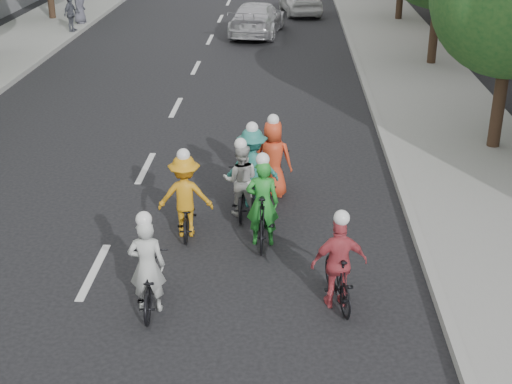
# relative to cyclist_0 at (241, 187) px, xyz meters

# --- Properties ---
(ground) EXTENTS (120.00, 120.00, 0.00)m
(ground) POSITION_rel_cyclist_0_xyz_m (-2.51, -2.59, -0.60)
(ground) COLOR black
(ground) RESTS_ON ground
(sidewalk_right) EXTENTS (4.00, 80.00, 0.15)m
(sidewalk_right) POSITION_rel_cyclist_0_xyz_m (5.49, 7.41, -0.53)
(sidewalk_right) COLOR gray
(sidewalk_right) RESTS_ON ground
(curb_right) EXTENTS (0.18, 80.00, 0.18)m
(curb_right) POSITION_rel_cyclist_0_xyz_m (3.54, 7.41, -0.51)
(curb_right) COLOR #999993
(curb_right) RESTS_ON ground
(cyclist_0) EXTENTS (0.76, 1.67, 1.70)m
(cyclist_0) POSITION_rel_cyclist_0_xyz_m (0.00, 0.00, 0.00)
(cyclist_0) COLOR black
(cyclist_0) RESTS_ON ground
(cyclist_1) EXTENTS (1.00, 1.61, 1.75)m
(cyclist_1) POSITION_rel_cyclist_0_xyz_m (1.83, -3.43, 0.04)
(cyclist_1) COLOR black
(cyclist_1) RESTS_ON ground
(cyclist_2) EXTENTS (0.68, 1.64, 1.78)m
(cyclist_2) POSITION_rel_cyclist_0_xyz_m (-1.27, -3.69, -0.03)
(cyclist_2) COLOR black
(cyclist_2) RESTS_ON ground
(cyclist_3) EXTENTS (0.63, 1.79, 1.88)m
(cyclist_3) POSITION_rel_cyclist_0_xyz_m (0.50, -1.29, 0.06)
(cyclist_3) COLOR black
(cyclist_3) RESTS_ON ground
(cyclist_4) EXTENTS (1.12, 1.56, 1.82)m
(cyclist_4) POSITION_rel_cyclist_0_xyz_m (-1.03, -1.00, 0.09)
(cyclist_4) COLOR black
(cyclist_4) RESTS_ON ground
(cyclist_5) EXTENTS (0.93, 1.76, 1.89)m
(cyclist_5) POSITION_rel_cyclist_0_xyz_m (0.64, 1.01, 0.06)
(cyclist_5) COLOR black
(cyclist_5) RESTS_ON ground
(cyclist_6) EXTENTS (1.16, 1.56, 1.90)m
(cyclist_6) POSITION_rel_cyclist_0_xyz_m (0.21, 0.44, 0.15)
(cyclist_6) COLOR black
(cyclist_6) RESTS_ON ground
(follow_car_lead) EXTENTS (2.60, 5.20, 1.45)m
(follow_car_lead) POSITION_rel_cyclist_0_xyz_m (-0.49, 18.52, 0.12)
(follow_car_lead) COLOR silver
(follow_car_lead) RESTS_ON ground
(spectator_1) EXTENTS (0.62, 0.98, 1.55)m
(spectator_1) POSITION_rel_cyclist_0_xyz_m (-8.81, 18.16, 0.32)
(spectator_1) COLOR #525460
(spectator_1) RESTS_ON sidewalk_left
(spectator_2) EXTENTS (0.59, 0.88, 1.76)m
(spectator_2) POSITION_rel_cyclist_0_xyz_m (-8.97, 20.16, 0.43)
(spectator_2) COLOR #50505D
(spectator_2) RESTS_ON sidewalk_left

